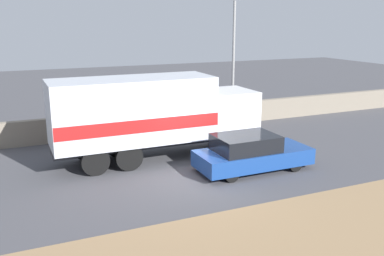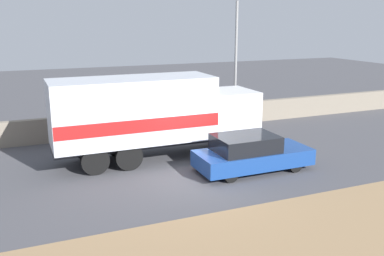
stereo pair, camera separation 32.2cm
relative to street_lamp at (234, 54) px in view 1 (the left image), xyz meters
The scene contains 6 objects.
ground_plane 8.83m from the street_lamp, 127.17° to the right, with size 80.00×80.00×0.00m, color #47474C.
stone_wall_backdrop 5.93m from the street_lamp, 169.31° to the left, with size 60.00×0.35×1.20m.
street_lamp is the anchor object (origin of this frame).
box_truck 7.03m from the street_lamp, 149.41° to the right, with size 8.78×2.41×3.52m.
car_hatchback 7.63m from the street_lamp, 112.83° to the right, with size 4.58×1.87×1.46m.
pedestrian 3.34m from the street_lamp, ahead, with size 0.35×0.35×1.62m.
Camera 1 is at (-6.51, -13.80, 5.81)m, focal length 40.00 mm.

